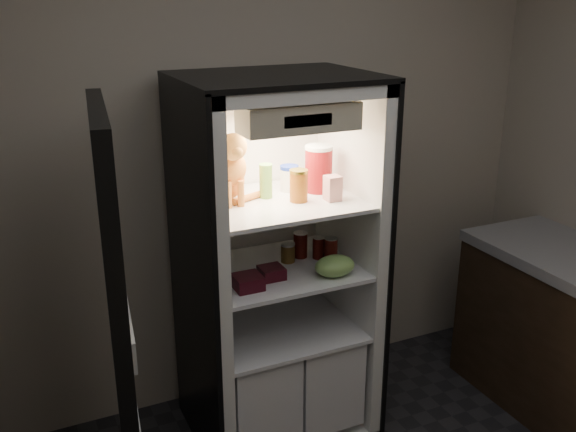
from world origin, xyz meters
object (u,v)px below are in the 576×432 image
(cream_carton, at_px, (333,188))
(berry_box_left, at_px, (248,282))
(condiment_jar, at_px, (288,252))
(parmesan_shaker, at_px, (266,181))
(soda_can_a, at_px, (300,245))
(grape_bag, at_px, (335,266))
(berry_box_right, at_px, (272,273))
(mayo_tub, at_px, (289,178))
(refrigerator, at_px, (275,289))
(pepper_jar, at_px, (319,169))
(soda_can_c, at_px, (331,250))
(soda_can_b, at_px, (319,248))
(salsa_jar, at_px, (299,186))
(tabby_cat, at_px, (227,172))

(cream_carton, distance_m, berry_box_left, 0.59)
(condiment_jar, bearing_deg, parmesan_shaker, 174.67)
(cream_carton, height_order, soda_can_a, cream_carton)
(cream_carton, relative_size, grape_bag, 0.59)
(berry_box_right, bearing_deg, mayo_tub, 47.91)
(refrigerator, bearing_deg, berry_box_right, -117.90)
(mayo_tub, xyz_separation_m, berry_box_left, (-0.33, -0.27, -0.38))
(pepper_jar, height_order, soda_can_c, pepper_jar)
(soda_can_a, height_order, soda_can_b, soda_can_a)
(refrigerator, bearing_deg, cream_carton, -38.37)
(cream_carton, distance_m, grape_bag, 0.37)
(refrigerator, xyz_separation_m, cream_carton, (0.22, -0.18, 0.56))
(parmesan_shaker, xyz_separation_m, mayo_tub, (0.15, 0.06, -0.02))
(parmesan_shaker, xyz_separation_m, cream_carton, (0.27, -0.17, -0.02))
(pepper_jar, bearing_deg, parmesan_shaker, 177.45)
(salsa_jar, bearing_deg, cream_carton, -19.72)
(salsa_jar, relative_size, berry_box_left, 1.21)
(berry_box_right, bearing_deg, soda_can_c, 9.71)
(mayo_tub, distance_m, soda_can_c, 0.42)
(mayo_tub, height_order, cream_carton, mayo_tub)
(mayo_tub, relative_size, soda_can_c, 1.03)
(pepper_jar, xyz_separation_m, soda_can_c, (0.03, -0.08, -0.40))
(soda_can_c, bearing_deg, salsa_jar, -173.73)
(soda_can_c, relative_size, grape_bag, 0.62)
(soda_can_a, bearing_deg, grape_bag, -80.18)
(soda_can_b, bearing_deg, grape_bag, -97.39)
(cream_carton, bearing_deg, pepper_jar, 87.44)
(berry_box_right, bearing_deg, pepper_jar, 24.36)
(grape_bag, bearing_deg, pepper_jar, 82.31)
(pepper_jar, bearing_deg, soda_can_c, -68.72)
(soda_can_c, bearing_deg, berry_box_right, -170.29)
(mayo_tub, height_order, condiment_jar, mayo_tub)
(parmesan_shaker, relative_size, cream_carton, 1.39)
(pepper_jar, bearing_deg, berry_box_right, -155.64)
(salsa_jar, height_order, berry_box_right, salsa_jar)
(parmesan_shaker, bearing_deg, berry_box_left, -130.98)
(berry_box_left, bearing_deg, parmesan_shaker, 49.02)
(soda_can_c, height_order, grape_bag, soda_can_c)
(soda_can_c, distance_m, condiment_jar, 0.22)
(tabby_cat, distance_m, condiment_jar, 0.53)
(salsa_jar, distance_m, condiment_jar, 0.39)
(soda_can_b, bearing_deg, parmesan_shaker, 172.92)
(salsa_jar, bearing_deg, parmesan_shaker, 135.00)
(parmesan_shaker, bearing_deg, refrigerator, 8.07)
(berry_box_right, bearing_deg, tabby_cat, 126.15)
(refrigerator, bearing_deg, tabby_cat, 173.29)
(salsa_jar, xyz_separation_m, cream_carton, (0.15, -0.05, -0.02))
(salsa_jar, relative_size, cream_carton, 1.29)
(salsa_jar, distance_m, grape_bag, 0.42)
(berry_box_right, bearing_deg, grape_bag, -19.47)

